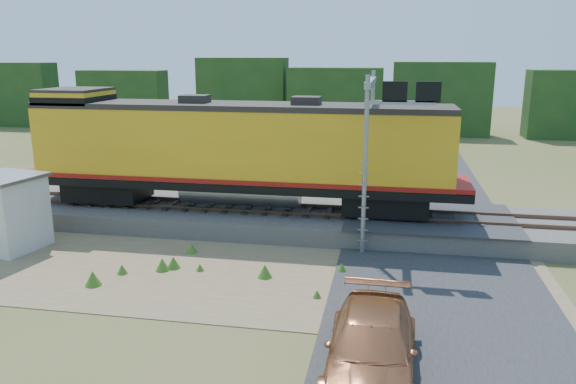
% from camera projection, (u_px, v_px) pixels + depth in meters
% --- Properties ---
extents(ground, '(140.00, 140.00, 0.00)m').
position_uv_depth(ground, '(231.00, 278.00, 19.44)').
color(ground, '#475123').
rests_on(ground, ground).
extents(ballast, '(70.00, 5.00, 0.80)m').
position_uv_depth(ballast, '(268.00, 218.00, 25.07)').
color(ballast, slate).
rests_on(ballast, ground).
extents(rails, '(70.00, 1.54, 0.16)m').
position_uv_depth(rails, '(268.00, 208.00, 24.96)').
color(rails, brown).
rests_on(rails, ballast).
extents(dirt_shoulder, '(26.00, 8.00, 0.03)m').
position_uv_depth(dirt_shoulder, '(182.00, 268.00, 20.27)').
color(dirt_shoulder, '#8C7754').
rests_on(dirt_shoulder, ground).
extents(road, '(7.00, 66.00, 0.86)m').
position_uv_depth(road, '(438.00, 281.00, 18.89)').
color(road, '#38383A').
rests_on(road, ground).
extents(tree_line_north, '(130.00, 3.00, 6.50)m').
position_uv_depth(tree_line_north, '(339.00, 101.00, 54.99)').
color(tree_line_north, '#183D16').
rests_on(tree_line_north, ground).
extents(weed_clumps, '(15.00, 6.20, 0.56)m').
position_uv_depth(weed_clumps, '(138.00, 270.00, 20.16)').
color(weed_clumps, '#3F6E1F').
rests_on(weed_clumps, ground).
extents(locomotive, '(19.66, 3.00, 5.07)m').
position_uv_depth(locomotive, '(233.00, 150.00, 24.62)').
color(locomotive, black).
rests_on(locomotive, rails).
extents(shed, '(2.93, 2.93, 2.98)m').
position_uv_depth(shed, '(7.00, 212.00, 21.98)').
color(shed, silver).
rests_on(shed, ground).
extents(signal_gantry, '(2.70, 6.20, 6.81)m').
position_uv_depth(signal_gantry, '(378.00, 116.00, 22.49)').
color(signal_gantry, gray).
rests_on(signal_gantry, ground).
extents(car, '(2.21, 5.26, 1.52)m').
position_uv_depth(car, '(371.00, 348.00, 13.29)').
color(car, '#A0603B').
rests_on(car, ground).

